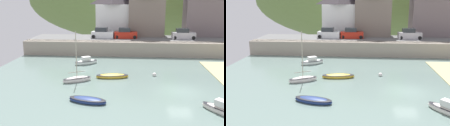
% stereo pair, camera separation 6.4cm
% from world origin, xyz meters
% --- Properties ---
extents(quay_seawall, '(48.00, 9.40, 2.40)m').
position_xyz_m(quay_seawall, '(0.00, 17.50, 1.36)').
color(quay_seawall, gray).
rests_on(quay_seawall, ground).
extents(waterfront_building_left, '(6.76, 4.31, 8.58)m').
position_xyz_m(waterfront_building_left, '(-9.20, 25.20, 6.80)').
color(waterfront_building_left, silver).
rests_on(waterfront_building_left, ground).
extents(waterfront_building_centre, '(7.07, 6.05, 10.01)m').
position_xyz_m(waterfront_building_centre, '(-2.72, 25.20, 7.50)').
color(waterfront_building_centre, '#75675D').
rests_on(waterfront_building_centre, ground).
extents(waterfront_building_right, '(8.63, 4.82, 9.85)m').
position_xyz_m(waterfront_building_right, '(8.85, 25.20, 7.40)').
color(waterfront_building_right, '#6C5E60').
rests_on(waterfront_building_right, ground).
extents(rowboat_small_beached, '(4.15, 1.76, 0.67)m').
position_xyz_m(rowboat_small_beached, '(-7.64, 3.94, 0.21)').
color(rowboat_small_beached, gold).
rests_on(rowboat_small_beached, ground).
extents(motorboat_with_cabin, '(3.40, 3.75, 1.34)m').
position_xyz_m(motorboat_with_cabin, '(2.52, -5.34, 0.33)').
color(motorboat_with_cabin, silver).
rests_on(motorboat_with_cabin, ground).
extents(sailboat_white_hull, '(3.66, 2.99, 1.35)m').
position_xyz_m(sailboat_white_hull, '(-12.07, 10.35, 0.34)').
color(sailboat_white_hull, white).
rests_on(sailboat_white_hull, ground).
extents(dinghy_open_wooden, '(3.96, 2.17, 0.64)m').
position_xyz_m(dinghy_open_wooden, '(-9.32, -3.85, 0.20)').
color(dinghy_open_wooden, navy).
rests_on(dinghy_open_wooden, ground).
extents(fishing_boat_green, '(3.43, 2.44, 6.12)m').
position_xyz_m(fishing_boat_green, '(-11.62, 2.10, 0.31)').
color(fishing_boat_green, silver).
rests_on(fishing_boat_green, ground).
extents(parked_car_near_slipway, '(4.23, 2.03, 1.95)m').
position_xyz_m(parked_car_near_slipway, '(-10.82, 20.70, 3.20)').
color(parked_car_near_slipway, silver).
rests_on(parked_car_near_slipway, ground).
extents(parked_car_by_wall, '(4.16, 1.84, 1.95)m').
position_xyz_m(parked_car_by_wall, '(-6.57, 20.70, 3.20)').
color(parked_car_by_wall, red).
rests_on(parked_car_by_wall, ground).
extents(parked_car_end_of_row, '(4.16, 1.84, 1.95)m').
position_xyz_m(parked_car_end_of_row, '(3.81, 20.70, 3.20)').
color(parked_car_end_of_row, '#B8B6BA').
rests_on(parked_car_end_of_row, ground).
extents(mooring_buoy, '(0.53, 0.53, 0.53)m').
position_xyz_m(mooring_buoy, '(-2.42, 5.17, 0.16)').
color(mooring_buoy, silver).
rests_on(mooring_buoy, ground).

